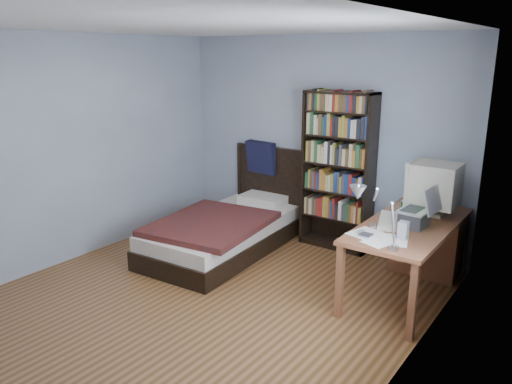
# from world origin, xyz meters

# --- Properties ---
(room) EXTENTS (4.20, 4.24, 2.50)m
(room) POSITION_xyz_m (0.03, -0.00, 1.25)
(room) COLOR brown
(room) RESTS_ON ground
(desk) EXTENTS (0.75, 1.67, 0.73)m
(desk) POSITION_xyz_m (1.51, 1.66, 0.42)
(desk) COLOR brown
(desk) RESTS_ON floor
(crt_monitor) EXTENTS (0.47, 0.44, 0.53)m
(crt_monitor) POSITION_xyz_m (1.57, 1.61, 1.03)
(crt_monitor) COLOR beige
(crt_monitor) RESTS_ON desk
(laptop) EXTENTS (0.33, 0.34, 0.40)m
(laptop) POSITION_xyz_m (1.58, 1.13, 0.84)
(laptop) COLOR #2D2D30
(laptop) RESTS_ON desk
(desk_lamp) EXTENTS (0.24, 0.53, 0.63)m
(desk_lamp) POSITION_xyz_m (1.51, 0.08, 1.24)
(desk_lamp) COLOR #99999E
(desk_lamp) RESTS_ON desk
(keyboard) EXTENTS (0.35, 0.55, 0.05)m
(keyboard) POSITION_xyz_m (1.34, 1.10, 0.75)
(keyboard) COLOR #B9B29A
(keyboard) RESTS_ON desk
(speaker) EXTENTS (0.08, 0.08, 0.16)m
(speaker) POSITION_xyz_m (1.60, 0.74, 0.81)
(speaker) COLOR gray
(speaker) RESTS_ON desk
(soda_can) EXTENTS (0.07, 0.07, 0.13)m
(soda_can) POSITION_xyz_m (1.36, 1.45, 0.80)
(soda_can) COLOR #083E0A
(soda_can) RESTS_ON desk
(mouse) EXTENTS (0.06, 0.11, 0.04)m
(mouse) POSITION_xyz_m (1.46, 1.53, 0.75)
(mouse) COLOR silver
(mouse) RESTS_ON desk
(phone_silver) EXTENTS (0.08, 0.10, 0.02)m
(phone_silver) POSITION_xyz_m (1.26, 0.91, 0.74)
(phone_silver) COLOR silver
(phone_silver) RESTS_ON desk
(phone_grey) EXTENTS (0.05, 0.09, 0.02)m
(phone_grey) POSITION_xyz_m (1.23, 0.69, 0.74)
(phone_grey) COLOR gray
(phone_grey) RESTS_ON desk
(external_drive) EXTENTS (0.11, 0.11, 0.02)m
(external_drive) POSITION_xyz_m (1.31, 0.61, 0.74)
(external_drive) COLOR gray
(external_drive) RESTS_ON desk
(bookshelf) EXTENTS (0.84, 0.30, 1.87)m
(bookshelf) POSITION_xyz_m (0.36, 1.94, 0.94)
(bookshelf) COLOR black
(bookshelf) RESTS_ON floor
(bed) EXTENTS (1.28, 2.17, 1.16)m
(bed) POSITION_xyz_m (-0.65, 1.13, 0.25)
(bed) COLOR black
(bed) RESTS_ON floor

